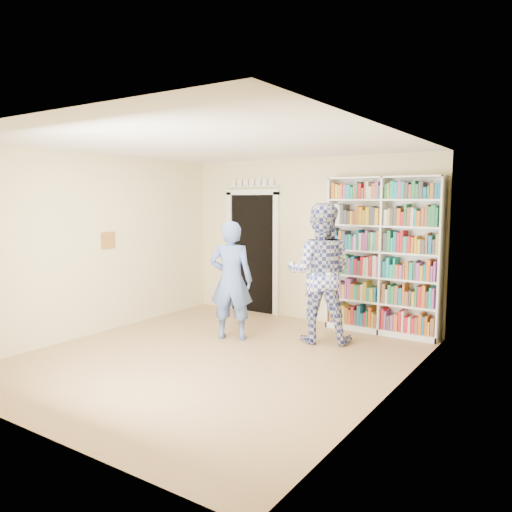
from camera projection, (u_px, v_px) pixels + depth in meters
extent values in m
plane|color=#A87C51|center=(216.00, 358.00, 6.39)|extent=(5.00, 5.00, 0.00)
plane|color=white|center=(214.00, 144.00, 6.09)|extent=(5.00, 5.00, 0.00)
plane|color=beige|center=(308.00, 240.00, 8.31)|extent=(4.50, 0.00, 4.50)
plane|color=beige|center=(97.00, 244.00, 7.48)|extent=(0.00, 5.00, 5.00)
plane|color=beige|center=(391.00, 267.00, 5.01)|extent=(0.00, 5.00, 5.00)
cube|color=white|center=(383.00, 256.00, 7.46)|extent=(1.71, 0.32, 2.36)
cube|color=white|center=(383.00, 256.00, 7.46)|extent=(0.03, 0.32, 2.36)
cube|color=black|center=(253.00, 254.00, 8.94)|extent=(0.90, 0.03, 2.10)
cube|color=silver|center=(230.00, 252.00, 9.20)|extent=(0.10, 0.06, 2.20)
cube|color=silver|center=(276.00, 256.00, 8.65)|extent=(0.10, 0.06, 2.20)
cube|color=silver|center=(252.00, 192.00, 8.80)|extent=(1.10, 0.06, 0.10)
cube|color=silver|center=(252.00, 186.00, 8.78)|extent=(1.10, 0.08, 0.02)
cube|color=brown|center=(108.00, 240.00, 7.63)|extent=(0.03, 0.25, 0.25)
imported|color=#4F6BB0|center=(231.00, 280.00, 7.19)|extent=(0.74, 0.63, 1.72)
imported|color=navy|center=(320.00, 273.00, 7.04)|extent=(1.17, 1.05, 1.97)
cube|color=white|center=(325.00, 282.00, 6.80)|extent=(0.19, 0.03, 0.27)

